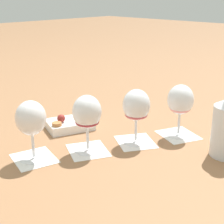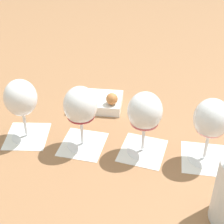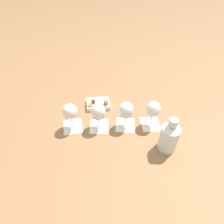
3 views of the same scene
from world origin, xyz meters
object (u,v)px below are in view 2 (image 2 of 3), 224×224
wine_glass_0 (211,122)px  wine_glass_2 (81,108)px  wine_glass_3 (21,101)px  wine_glass_1 (145,114)px  snack_dish (97,101)px

wine_glass_0 → wine_glass_2: size_ratio=1.00×
wine_glass_3 → wine_glass_2: bearing=153.9°
wine_glass_0 → wine_glass_3: 0.44m
wine_glass_2 → wine_glass_3: bearing=-26.1°
wine_glass_0 → wine_glass_1: bearing=-24.6°
wine_glass_1 → wine_glass_2: same height
wine_glass_0 → wine_glass_2: 0.29m
wine_glass_1 → wine_glass_2: 0.15m
wine_glass_2 → wine_glass_3: size_ratio=1.00×
wine_glass_0 → wine_glass_3: bearing=-24.5°
wine_glass_0 → wine_glass_3: same height
wine_glass_3 → snack_dish: 0.24m
wine_glass_0 → wine_glass_3: size_ratio=1.00×
wine_glass_3 → wine_glass_0: bearing=155.5°
wine_glass_0 → wine_glass_1: (0.13, -0.06, 0.00)m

